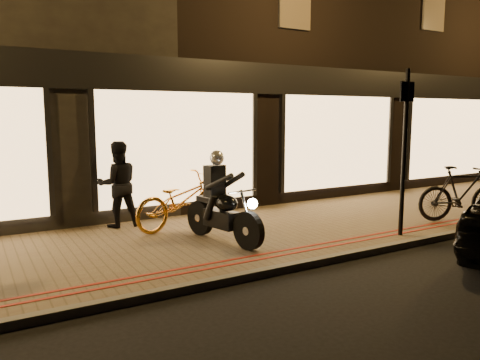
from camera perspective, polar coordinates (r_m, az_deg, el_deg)
name	(u,v)px	position (r m, az deg, el deg)	size (l,w,h in m)	color
ground	(289,273)	(7.05, 5.95, -11.22)	(90.00, 90.00, 0.00)	black
sidewalk	(224,239)	(8.66, -1.96, -7.14)	(50.00, 4.00, 0.12)	brown
kerb_stone	(287,268)	(7.07, 5.72, -10.65)	(50.00, 0.14, 0.12)	#59544C
red_kerb_lines	(268,255)	(7.44, 3.43, -9.16)	(50.00, 0.26, 0.01)	maroon
building_row	(112,50)	(15.01, -15.32, 15.06)	(48.00, 10.11, 8.50)	black
motorcycle	(221,207)	(8.11, -2.28, -3.28)	(0.69, 1.92, 1.59)	black
sign_post	(405,144)	(8.92, 19.43, 4.18)	(0.35, 0.08, 3.00)	black
bicycle_gold	(181,200)	(9.16, -7.21, -2.48)	(0.72, 2.08, 1.09)	#C37C22
bicycle_dark	(462,193)	(10.77, 25.46, -1.47)	(0.54, 1.92, 1.15)	black
person_dark	(118,184)	(9.47, -14.67, -0.50)	(0.82, 0.64, 1.69)	black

